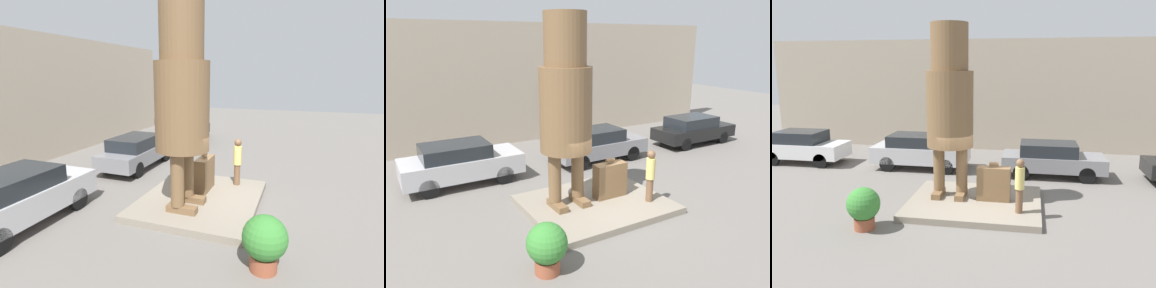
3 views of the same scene
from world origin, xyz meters
TOP-DOWN VIEW (x-y plane):
  - ground_plane at (0.00, 0.00)m, footprint 60.00×60.00m
  - pedestal at (0.00, 0.00)m, footprint 4.57×3.81m
  - building_backdrop at (0.00, 9.34)m, footprint 28.00×0.60m
  - statue_figure at (-0.93, 0.30)m, footprint 1.63×1.63m
  - giant_suitcase at (0.65, 0.10)m, footprint 1.15×0.43m
  - tourist at (1.57, -0.89)m, footprint 0.30×0.30m
  - parked_car_silver at (-3.33, 4.44)m, footprint 4.50×1.88m
  - parked_car_grey at (2.81, 4.14)m, footprint 4.42×1.78m
  - parked_car_black at (8.87, 4.03)m, footprint 4.52×1.81m
  - planter_pot at (-2.99, -2.47)m, footprint 1.01×1.01m

SIDE VIEW (x-z plane):
  - ground_plane at x=0.00m, z-range 0.00..0.00m
  - pedestal at x=0.00m, z-range 0.00..0.22m
  - planter_pot at x=-2.99m, z-range 0.07..1.37m
  - parked_car_black at x=8.87m, z-range 0.05..1.55m
  - parked_car_grey at x=2.81m, z-range 0.05..1.58m
  - giant_suitcase at x=0.65m, z-range 0.13..1.51m
  - parked_car_silver at x=-3.33m, z-range 0.06..1.69m
  - tourist at x=1.57m, z-range 0.30..2.07m
  - building_backdrop at x=0.00m, z-range 0.00..6.31m
  - statue_figure at x=-0.93m, z-range 0.73..6.76m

